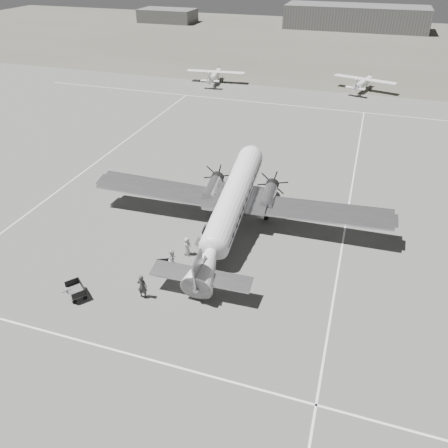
{
  "coord_description": "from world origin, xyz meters",
  "views": [
    {
      "loc": [
        11.69,
        -30.33,
        22.46
      ],
      "look_at": [
        2.05,
        -0.55,
        2.2
      ],
      "focal_mm": 35.0,
      "sensor_mm": 36.0,
      "label": 1
    }
  ],
  "objects_px": {
    "baggage_cart_far": "(76,291)",
    "baggage_cart_near": "(166,266)",
    "shed_secondary": "(168,16)",
    "ramp_agent": "(173,260)",
    "light_plane_left": "(215,77)",
    "ground_crew": "(142,286)",
    "dc3_airliner": "(231,208)",
    "light_plane_right": "(363,84)",
    "hangar_main": "(356,17)",
    "passenger": "(187,246)"
  },
  "relations": [
    {
      "from": "dc3_airliner",
      "to": "ramp_agent",
      "type": "xyz_separation_m",
      "value": [
        -2.89,
        -6.46,
        -1.75
      ]
    },
    {
      "from": "ground_crew",
      "to": "baggage_cart_near",
      "type": "bearing_deg",
      "value": -101.95
    },
    {
      "from": "light_plane_left",
      "to": "ramp_agent",
      "type": "height_order",
      "value": "light_plane_left"
    },
    {
      "from": "light_plane_right",
      "to": "ground_crew",
      "type": "bearing_deg",
      "value": -85.87
    },
    {
      "from": "dc3_airliner",
      "to": "light_plane_left",
      "type": "xyz_separation_m",
      "value": [
        -17.86,
        47.69,
        -1.55
      ]
    },
    {
      "from": "hangar_main",
      "to": "ground_crew",
      "type": "distance_m",
      "value": 128.97
    },
    {
      "from": "light_plane_right",
      "to": "ground_crew",
      "type": "distance_m",
      "value": 62.38
    },
    {
      "from": "light_plane_right",
      "to": "ramp_agent",
      "type": "relative_size",
      "value": 5.86
    },
    {
      "from": "ground_crew",
      "to": "dc3_airliner",
      "type": "bearing_deg",
      "value": -117.26
    },
    {
      "from": "dc3_airliner",
      "to": "passenger",
      "type": "distance_m",
      "value": 5.31
    },
    {
      "from": "baggage_cart_near",
      "to": "dc3_airliner",
      "type": "bearing_deg",
      "value": 38.25
    },
    {
      "from": "baggage_cart_far",
      "to": "passenger",
      "type": "relative_size",
      "value": 1.09
    },
    {
      "from": "baggage_cart_far",
      "to": "shed_secondary",
      "type": "bearing_deg",
      "value": 149.77
    },
    {
      "from": "light_plane_right",
      "to": "baggage_cart_near",
      "type": "relative_size",
      "value": 7.46
    },
    {
      "from": "baggage_cart_near",
      "to": "passenger",
      "type": "distance_m",
      "value": 2.7
    },
    {
      "from": "dc3_airliner",
      "to": "light_plane_left",
      "type": "relative_size",
      "value": 2.56
    },
    {
      "from": "hangar_main",
      "to": "baggage_cart_far",
      "type": "height_order",
      "value": "hangar_main"
    },
    {
      "from": "baggage_cart_near",
      "to": "ground_crew",
      "type": "relative_size",
      "value": 0.74
    },
    {
      "from": "dc3_airliner",
      "to": "light_plane_right",
      "type": "distance_m",
      "value": 51.66
    },
    {
      "from": "hangar_main",
      "to": "dc3_airliner",
      "type": "xyz_separation_m",
      "value": [
        -2.95,
        -118.55,
        -0.59
      ]
    },
    {
      "from": "shed_secondary",
      "to": "light_plane_right",
      "type": "height_order",
      "value": "shed_secondary"
    },
    {
      "from": "baggage_cart_far",
      "to": "ground_crew",
      "type": "relative_size",
      "value": 0.9
    },
    {
      "from": "baggage_cart_far",
      "to": "baggage_cart_near",
      "type": "bearing_deg",
      "value": 82.71
    },
    {
      "from": "baggage_cart_near",
      "to": "passenger",
      "type": "xyz_separation_m",
      "value": [
        0.86,
        2.52,
        0.41
      ]
    },
    {
      "from": "baggage_cart_far",
      "to": "ground_crew",
      "type": "xyz_separation_m",
      "value": [
        4.81,
        1.48,
        0.5
      ]
    },
    {
      "from": "dc3_airliner",
      "to": "ground_crew",
      "type": "relative_size",
      "value": 14.05
    },
    {
      "from": "passenger",
      "to": "hangar_main",
      "type": "bearing_deg",
      "value": 12.8
    },
    {
      "from": "dc3_airliner",
      "to": "shed_secondary",
      "type": "bearing_deg",
      "value": 114.79
    },
    {
      "from": "baggage_cart_near",
      "to": "passenger",
      "type": "height_order",
      "value": "passenger"
    },
    {
      "from": "shed_secondary",
      "to": "passenger",
      "type": "height_order",
      "value": "shed_secondary"
    },
    {
      "from": "baggage_cart_near",
      "to": "passenger",
      "type": "relative_size",
      "value": 0.9
    },
    {
      "from": "baggage_cart_far",
      "to": "passenger",
      "type": "distance_m",
      "value": 9.55
    },
    {
      "from": "passenger",
      "to": "baggage_cart_near",
      "type": "bearing_deg",
      "value": 176.45
    },
    {
      "from": "baggage_cart_near",
      "to": "baggage_cart_far",
      "type": "height_order",
      "value": "baggage_cart_far"
    },
    {
      "from": "dc3_airliner",
      "to": "light_plane_right",
      "type": "height_order",
      "value": "dc3_airliner"
    },
    {
      "from": "light_plane_left",
      "to": "ground_crew",
      "type": "bearing_deg",
      "value": -82.2
    },
    {
      "from": "light_plane_right",
      "to": "passenger",
      "type": "relative_size",
      "value": 6.68
    },
    {
      "from": "shed_secondary",
      "to": "passenger",
      "type": "bearing_deg",
      "value": -65.18
    },
    {
      "from": "ground_crew",
      "to": "hangar_main",
      "type": "bearing_deg",
      "value": -100.24
    },
    {
      "from": "light_plane_right",
      "to": "baggage_cart_far",
      "type": "relative_size",
      "value": 6.13
    },
    {
      "from": "shed_secondary",
      "to": "passenger",
      "type": "relative_size",
      "value": 10.77
    },
    {
      "from": "dc3_airliner",
      "to": "light_plane_right",
      "type": "bearing_deg",
      "value": 78.11
    },
    {
      "from": "baggage_cart_far",
      "to": "ramp_agent",
      "type": "relative_size",
      "value": 0.96
    },
    {
      "from": "shed_secondary",
      "to": "light_plane_left",
      "type": "relative_size",
      "value": 1.62
    },
    {
      "from": "ground_crew",
      "to": "ramp_agent",
      "type": "distance_m",
      "value": 3.86
    },
    {
      "from": "dc3_airliner",
      "to": "light_plane_left",
      "type": "bearing_deg",
      "value": 108.65
    },
    {
      "from": "baggage_cart_near",
      "to": "ground_crew",
      "type": "bearing_deg",
      "value": -119.52
    },
    {
      "from": "ground_crew",
      "to": "baggage_cart_far",
      "type": "bearing_deg",
      "value": 9.84
    },
    {
      "from": "baggage_cart_far",
      "to": "passenger",
      "type": "xyz_separation_m",
      "value": [
        5.95,
        7.46,
        0.32
      ]
    },
    {
      "from": "shed_secondary",
      "to": "ramp_agent",
      "type": "height_order",
      "value": "shed_secondary"
    }
  ]
}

